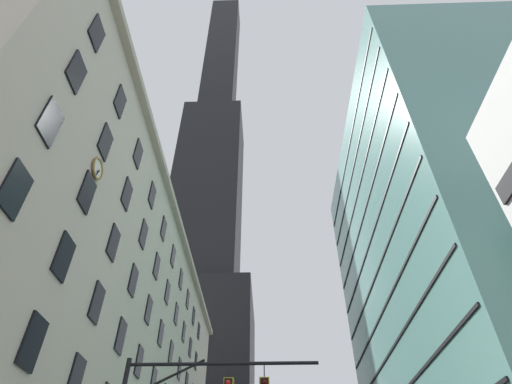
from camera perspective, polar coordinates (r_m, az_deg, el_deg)
station_building at (r=43.79m, az=-24.22°, el=-20.37°), size 16.58×59.75×29.71m
dark_skyscraper at (r=119.82m, az=-7.28°, el=-5.88°), size 28.61×28.61×232.25m
glass_office_midrise at (r=50.38m, az=26.62°, el=-10.14°), size 18.22×37.18×48.34m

